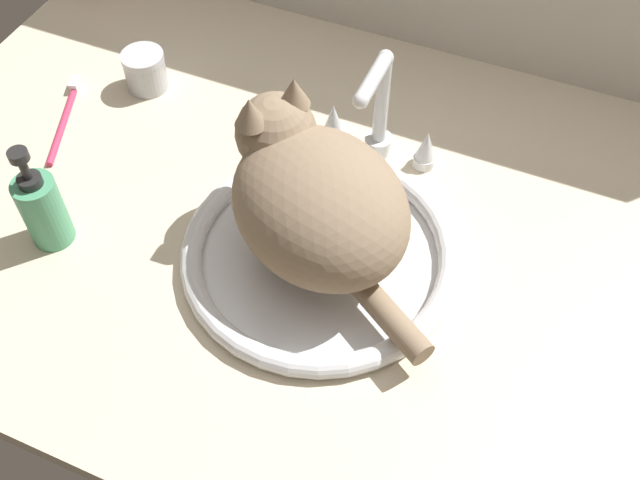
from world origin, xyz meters
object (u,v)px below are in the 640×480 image
at_px(faucet, 378,119).
at_px(cat, 312,196).
at_px(metal_jar, 145,71).
at_px(soap_pump_bottle, 43,209).
at_px(toothbrush, 65,118).
at_px(sink_basin, 320,253).

distance_m(faucet, cat, 0.20).
relative_size(faucet, metal_jar, 2.73).
bearing_deg(faucet, metal_jar, 179.99).
height_order(faucet, metal_jar, faucet).
height_order(soap_pump_bottle, toothbrush, soap_pump_bottle).
distance_m(soap_pump_bottle, metal_jar, 0.31).
xyz_separation_m(soap_pump_bottle, toothbrush, (-0.12, 0.19, -0.05)).
bearing_deg(metal_jar, soap_pump_bottle, -82.13).
height_order(sink_basin, soap_pump_bottle, soap_pump_bottle).
distance_m(faucet, soap_pump_bottle, 0.46).
xyz_separation_m(faucet, cat, (-0.01, -0.20, 0.04)).
xyz_separation_m(sink_basin, metal_jar, (-0.38, 0.20, 0.02)).
height_order(cat, toothbrush, cat).
xyz_separation_m(faucet, toothbrush, (-0.46, -0.12, -0.06)).
bearing_deg(faucet, sink_basin, -90.00).
height_order(soap_pump_bottle, metal_jar, soap_pump_bottle).
distance_m(sink_basin, faucet, 0.21).
bearing_deg(cat, faucet, 85.96).
height_order(faucet, cat, cat).
height_order(metal_jar, toothbrush, metal_jar).
relative_size(sink_basin, faucet, 2.00).
bearing_deg(soap_pump_bottle, metal_jar, 97.87).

